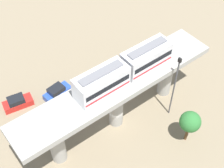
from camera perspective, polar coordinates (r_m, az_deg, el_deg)
ground_plane at (r=44.95m, az=0.70°, el=-6.70°), size 120.00×120.00×0.00m
viaduct at (r=40.28m, az=0.77°, el=-1.72°), size 5.20×28.00×7.94m
train at (r=38.26m, az=2.30°, el=2.60°), size 2.64×13.55×3.24m
parked_car_red at (r=48.06m, az=-16.48°, el=-3.17°), size 2.53×4.45×1.76m
parked_car_blue at (r=48.06m, az=-9.72°, el=-1.43°), size 2.35×4.40×1.76m
parked_car_silver at (r=52.02m, az=4.24°, el=3.94°), size 2.43×4.43×1.76m
tree_near_viaduct at (r=41.35m, az=13.76°, el=-6.59°), size 2.74×2.74×5.24m
signal_post at (r=42.23m, az=11.07°, el=-0.22°), size 0.44×0.28×10.54m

